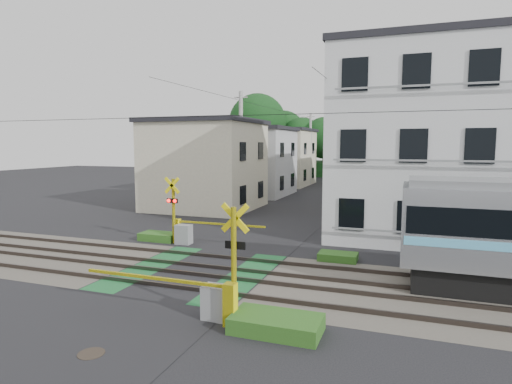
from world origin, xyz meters
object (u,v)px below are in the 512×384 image
at_px(crossing_signal_near, 218,294).
at_px(pedestrian, 343,180).
at_px(crossing_signal_far, 183,228).
at_px(apartment_block, 440,142).
at_px(manhole_cover, 91,354).

relative_size(crossing_signal_near, pedestrian, 2.72).
height_order(crossing_signal_far, pedestrian, crossing_signal_far).
xyz_separation_m(apartment_block, manhole_cover, (-7.78, -15.74, -4.64)).
xyz_separation_m(crossing_signal_far, manhole_cover, (3.31, -9.90, -0.70)).
relative_size(crossing_signal_far, pedestrian, 2.72).
bearing_deg(crossing_signal_far, manhole_cover, -71.53).
distance_m(crossing_signal_near, pedestrian, 35.14).
distance_m(apartment_block, pedestrian, 23.60).
bearing_deg(crossing_signal_far, crossing_signal_near, -54.71).
bearing_deg(manhole_cover, crossing_signal_near, 54.23).
height_order(apartment_block, pedestrian, apartment_block).
bearing_deg(pedestrian, manhole_cover, 84.29).
bearing_deg(pedestrian, apartment_block, 103.85).
distance_m(crossing_signal_near, manhole_cover, 3.27).
height_order(crossing_signal_near, manhole_cover, crossing_signal_near).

